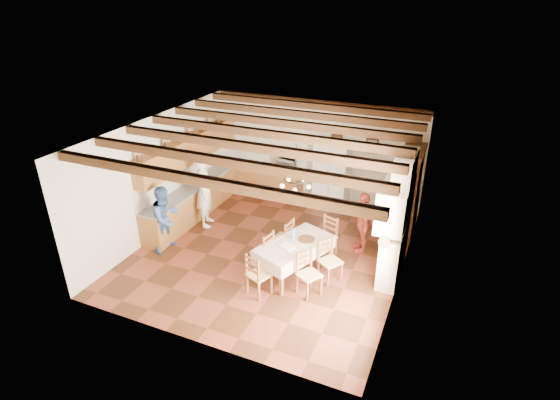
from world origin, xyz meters
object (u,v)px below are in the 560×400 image
object	(u,v)px
chair_left_far	(283,237)
chair_end_near	(259,274)
refrigerator	(333,173)
hutch	(408,192)
person_woman_blue	(166,218)
chair_end_far	(326,237)
person_woman_red	(363,222)
dining_table	(295,246)
person_man	(205,191)
chair_right_near	(309,274)
chair_right_far	(330,261)
microwave	(286,165)
chair_left_near	(262,250)

from	to	relation	value
chair_left_far	chair_end_near	distance (m)	1.52
refrigerator	hutch	distance (m)	2.38
chair_end_near	person_woman_blue	world-z (taller)	person_woman_blue
chair_end_far	person_woman_red	size ratio (longest dim) A/B	0.63
refrigerator	chair_end_near	world-z (taller)	refrigerator
dining_table	person_woman_red	world-z (taller)	person_woman_red
chair_end_far	person_man	bearing A→B (deg)	-164.47
chair_right_near	chair_end_near	world-z (taller)	same
chair_end_far	person_woman_blue	bearing A→B (deg)	-142.71
hutch	chair_end_near	size ratio (longest dim) A/B	2.35
dining_table	chair_end_far	bearing A→B (deg)	67.71
chair_right_far	chair_end_far	xyz separation A→B (m)	(-0.40, 0.92, 0.00)
chair_left_far	person_man	xyz separation A→B (m)	(-2.45, 0.60, 0.50)
person_woman_red	microwave	bearing A→B (deg)	-146.18
hutch	chair_right_far	distance (m)	3.02
refrigerator	person_woman_blue	world-z (taller)	refrigerator
chair_left_far	person_woman_red	distance (m)	1.90
chair_end_far	microwave	distance (m)	3.35
chair_right_near	person_man	size ratio (longest dim) A/B	0.49
chair_end_near	person_woman_red	world-z (taller)	person_woman_red
dining_table	chair_right_far	xyz separation A→B (m)	(0.80, 0.06, -0.20)
chair_end_far	person_man	distance (m)	3.39
person_woman_red	chair_left_far	bearing A→B (deg)	-79.72
chair_left_far	microwave	distance (m)	3.26
chair_right_near	microwave	distance (m)	4.71
chair_right_near	microwave	size ratio (longest dim) A/B	1.84
refrigerator	person_man	distance (m)	3.68
refrigerator	chair_end_near	distance (m)	4.68
chair_left_far	chair_end_near	xyz separation A→B (m)	(0.11, -1.52, 0.00)
refrigerator	chair_right_near	distance (m)	4.36
refrigerator	person_woman_blue	xyz separation A→B (m)	(-2.90, -3.92, -0.15)
person_woman_blue	person_woman_red	xyz separation A→B (m)	(4.30, 1.74, -0.05)
person_man	chair_right_near	bearing A→B (deg)	-137.26
chair_right_far	chair_end_near	bearing A→B (deg)	164.66
chair_right_far	microwave	xyz separation A→B (m)	(-2.47, 3.49, 0.56)
dining_table	chair_left_far	world-z (taller)	chair_left_far
microwave	chair_left_near	bearing A→B (deg)	-66.91
person_man	person_woman_red	world-z (taller)	person_man
refrigerator	person_woman_red	world-z (taller)	refrigerator
hutch	chair_left_near	world-z (taller)	hutch
chair_end_near	chair_end_far	bearing A→B (deg)	-89.83
person_man	chair_end_far	bearing A→B (deg)	-114.02
chair_right_near	person_woman_blue	xyz separation A→B (m)	(-3.72, 0.33, 0.33)
chair_right_far	hutch	bearing A→B (deg)	11.20
person_woman_blue	person_man	bearing A→B (deg)	-1.78
chair_right_near	microwave	bearing A→B (deg)	59.31
chair_end_near	person_woman_blue	xyz separation A→B (m)	(-2.78, 0.73, 0.33)
refrigerator	dining_table	xyz separation A→B (m)	(0.28, -3.68, -0.28)
chair_right_far	microwave	bearing A→B (deg)	69.06
chair_left_near	chair_end_near	world-z (taller)	same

